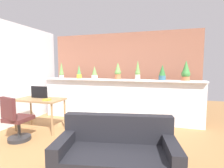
{
  "coord_description": "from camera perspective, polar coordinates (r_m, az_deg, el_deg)",
  "views": [
    {
      "loc": [
        1.25,
        -2.54,
        1.49
      ],
      "look_at": [
        0.16,
        1.03,
        1.13
      ],
      "focal_mm": 27.83,
      "sensor_mm": 36.0,
      "label": 1
    }
  ],
  "objects": [
    {
      "name": "ground_plane",
      "position": [
        3.2,
        -8.81,
        -22.26
      ],
      "size": [
        12.0,
        12.0,
        0.0
      ],
      "primitive_type": "plane",
      "color": "#9E7042"
    },
    {
      "name": "divider_wall",
      "position": [
        4.8,
        1.6,
        -5.56
      ],
      "size": [
        4.41,
        0.16,
        1.13
      ],
      "primitive_type": "cube",
      "color": "silver",
      "rests_on": "ground"
    },
    {
      "name": "plant_shelf",
      "position": [
        4.68,
        1.48,
        1.37
      ],
      "size": [
        4.41,
        0.3,
        0.04
      ],
      "primitive_type": "cube",
      "color": "silver",
      "rests_on": "divider_wall"
    },
    {
      "name": "brick_wall_behind",
      "position": [
        5.29,
        3.35,
        2.97
      ],
      "size": [
        4.41,
        0.1,
        2.5
      ],
      "primitive_type": "cube",
      "color": "#935B47",
      "rests_on": "ground"
    },
    {
      "name": "potted_plant_0",
      "position": [
        5.38,
        -16.25,
        4.13
      ],
      "size": [
        0.13,
        0.13,
        0.47
      ],
      "color": "silver",
      "rests_on": "plant_shelf"
    },
    {
      "name": "potted_plant_1",
      "position": [
        5.08,
        -10.76,
        3.76
      ],
      "size": [
        0.14,
        0.14,
        0.38
      ],
      "color": "gold",
      "rests_on": "plant_shelf"
    },
    {
      "name": "potted_plant_2",
      "position": [
        4.88,
        -5.76,
        3.62
      ],
      "size": [
        0.17,
        0.17,
        0.35
      ],
      "color": "silver",
      "rests_on": "plant_shelf"
    },
    {
      "name": "potted_plant_3",
      "position": [
        4.64,
        1.95,
        4.14
      ],
      "size": [
        0.17,
        0.17,
        0.45
      ],
      "color": "#C66B42",
      "rests_on": "plant_shelf"
    },
    {
      "name": "potted_plant_4",
      "position": [
        4.53,
        8.44,
        4.28
      ],
      "size": [
        0.13,
        0.13,
        0.5
      ],
      "color": "silver",
      "rests_on": "plant_shelf"
    },
    {
      "name": "potted_plant_5",
      "position": [
        4.47,
        16.2,
        3.64
      ],
      "size": [
        0.17,
        0.17,
        0.38
      ],
      "color": "#386B84",
      "rests_on": "plant_shelf"
    },
    {
      "name": "potted_plant_6",
      "position": [
        4.53,
        23.11,
        3.78
      ],
      "size": [
        0.2,
        0.2,
        0.48
      ],
      "color": "#C66B42",
      "rests_on": "plant_shelf"
    },
    {
      "name": "desk",
      "position": [
        4.44,
        -22.58,
        -5.55
      ],
      "size": [
        1.1,
        0.6,
        0.75
      ],
      "color": "#99754C",
      "rests_on": "ground"
    },
    {
      "name": "tv_monitor",
      "position": [
        4.51,
        -22.78,
        -2.47
      ],
      "size": [
        0.44,
        0.04,
        0.28
      ],
      "primitive_type": "cube",
      "color": "black",
      "rests_on": "desk"
    },
    {
      "name": "office_chair",
      "position": [
        4.04,
        -29.03,
        -10.94
      ],
      "size": [
        0.49,
        0.5,
        0.91
      ],
      "color": "#262628",
      "rests_on": "ground"
    },
    {
      "name": "side_cube_shelf",
      "position": [
        3.84,
        -7.38,
        -13.3
      ],
      "size": [
        0.4,
        0.41,
        0.5
      ],
      "color": "silver",
      "rests_on": "ground"
    },
    {
      "name": "book_on_desk",
      "position": [
        4.14,
        -20.64,
        -4.83
      ],
      "size": [
        0.15,
        0.13,
        0.04
      ],
      "primitive_type": "cube",
      "color": "gold",
      "rests_on": "desk"
    },
    {
      "name": "couch",
      "position": [
        2.53,
        1.45,
        -22.95
      ],
      "size": [
        1.67,
        1.04,
        0.8
      ],
      "color": "black",
      "rests_on": "ground"
    }
  ]
}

